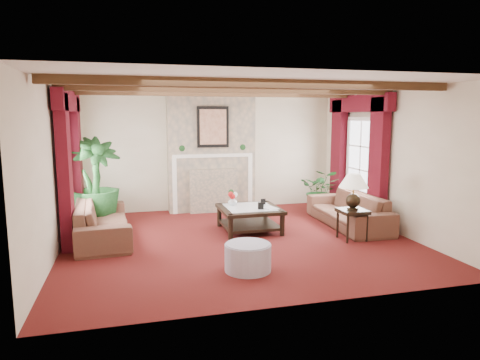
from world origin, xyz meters
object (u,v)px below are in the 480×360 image
object	(u,v)px
ottoman	(248,257)
sofa_left	(102,215)
side_table	(352,224)
coffee_table	(249,219)
sofa_right	(348,204)
potted_palm	(96,201)

from	to	relation	value
ottoman	sofa_left	bearing A→B (deg)	133.56
sofa_left	side_table	bearing A→B (deg)	-109.06
coffee_table	sofa_right	bearing A→B (deg)	-3.29
potted_palm	side_table	distance (m)	4.99
side_table	potted_palm	bearing A→B (deg)	154.21
potted_palm	coffee_table	xyz separation A→B (m)	(2.88, -1.15, -0.27)
sofa_left	coffee_table	world-z (taller)	sofa_left
ottoman	potted_palm	bearing A→B (deg)	125.30
sofa_left	side_table	world-z (taller)	sofa_left
potted_palm	side_table	bearing A→B (deg)	-25.79
sofa_left	potted_palm	world-z (taller)	potted_palm
sofa_right	ottoman	world-z (taller)	sofa_right
sofa_left	sofa_right	world-z (taller)	sofa_left
side_table	sofa_left	bearing A→B (deg)	164.84
sofa_left	side_table	xyz separation A→B (m)	(4.32, -1.17, -0.17)
sofa_right	side_table	distance (m)	1.02
sofa_right	side_table	bearing A→B (deg)	-23.05
sofa_left	coffee_table	bearing A→B (deg)	-97.01
ottoman	sofa_right	bearing A→B (deg)	36.40
sofa_left	potted_palm	size ratio (longest dim) A/B	1.14
side_table	ottoman	size ratio (longest dim) A/B	0.83
sofa_left	side_table	distance (m)	4.48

